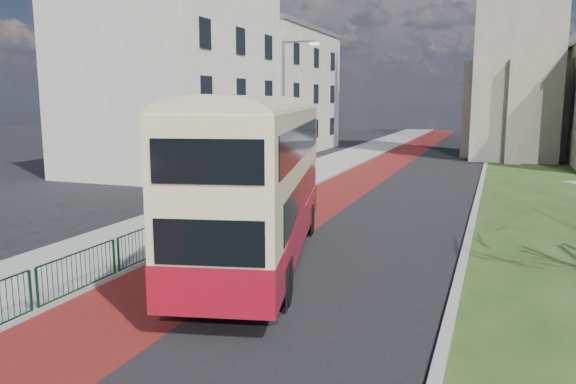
% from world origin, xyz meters
% --- Properties ---
extents(ground, '(160.00, 160.00, 0.00)m').
position_xyz_m(ground, '(0.00, 0.00, 0.00)').
color(ground, black).
rests_on(ground, ground).
extents(road_carriageway, '(9.00, 120.00, 0.01)m').
position_xyz_m(road_carriageway, '(1.50, 20.00, 0.01)').
color(road_carriageway, black).
rests_on(road_carriageway, ground).
extents(bus_lane, '(3.40, 120.00, 0.01)m').
position_xyz_m(bus_lane, '(-1.20, 20.00, 0.01)').
color(bus_lane, '#591414').
rests_on(bus_lane, ground).
extents(pavement_west, '(4.00, 120.00, 0.12)m').
position_xyz_m(pavement_west, '(-5.00, 20.00, 0.06)').
color(pavement_west, gray).
rests_on(pavement_west, ground).
extents(kerb_west, '(0.25, 120.00, 0.13)m').
position_xyz_m(kerb_west, '(-3.00, 20.00, 0.07)').
color(kerb_west, '#999993').
rests_on(kerb_west, ground).
extents(kerb_east, '(0.25, 80.00, 0.13)m').
position_xyz_m(kerb_east, '(6.10, 22.00, 0.07)').
color(kerb_east, '#999993').
rests_on(kerb_east, ground).
extents(pedestrian_railing, '(0.07, 24.00, 1.12)m').
position_xyz_m(pedestrian_railing, '(-2.95, 4.00, 0.55)').
color(pedestrian_railing, '#0C371E').
rests_on(pedestrian_railing, ground).
extents(street_block_near, '(10.30, 14.30, 13.00)m').
position_xyz_m(street_block_near, '(-14.00, 22.00, 6.51)').
color(street_block_near, beige).
rests_on(street_block_near, ground).
extents(street_block_far, '(10.30, 16.30, 11.50)m').
position_xyz_m(street_block_far, '(-14.00, 38.00, 5.76)').
color(street_block_far, '#B3AC97').
rests_on(street_block_far, ground).
extents(streetlamp, '(2.13, 0.18, 8.00)m').
position_xyz_m(streetlamp, '(-4.35, 18.00, 4.59)').
color(streetlamp, gray).
rests_on(streetlamp, pavement_west).
extents(bus, '(5.33, 11.86, 4.83)m').
position_xyz_m(bus, '(0.24, 3.59, 2.76)').
color(bus, maroon).
rests_on(bus, ground).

